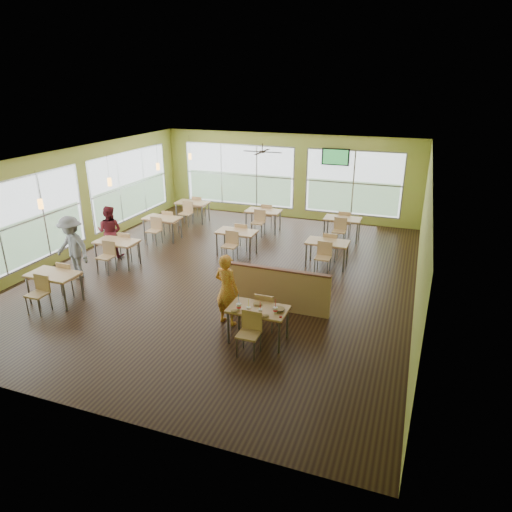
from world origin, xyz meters
name	(u,v)px	position (x,y,z in m)	size (l,w,h in m)	color
room	(225,218)	(0.00, 0.00, 1.60)	(12.00, 12.04, 3.20)	black
window_bays	(190,191)	(-2.65, 3.08, 1.48)	(9.24, 10.24, 2.38)	white
main_table	(258,313)	(2.00, -3.00, 0.63)	(1.22, 1.52, 0.87)	tan
half_wall_divider	(279,289)	(2.00, -1.55, 0.52)	(2.40, 0.14, 1.04)	tan
dining_tables	(217,230)	(-1.05, 1.71, 0.63)	(6.92, 8.72, 0.87)	tan
pendant_lights	(134,174)	(-3.20, 0.68, 2.45)	(0.11, 7.31, 0.86)	#2D2119
ceiling_fan	(262,152)	(0.00, 3.00, 2.95)	(1.25, 1.25, 0.29)	#2D2119
tv_backwall	(336,157)	(1.80, 5.90, 2.45)	(1.00, 0.07, 0.60)	black
man_plaid	(227,290)	(1.11, -2.53, 0.81)	(0.59, 0.39, 1.63)	#DA5418
patron_maroon	(110,231)	(-3.85, 0.07, 0.79)	(0.77, 0.60, 1.58)	maroon
patron_grey	(72,247)	(-3.77, -1.64, 0.87)	(1.12, 0.65, 1.74)	slate
cup_blue	(239,307)	(1.66, -3.21, 0.83)	(0.11, 0.11, 0.38)	white
cup_yellow	(249,310)	(1.88, -3.24, 0.82)	(0.09, 0.09, 0.33)	white
cup_red_near	(260,311)	(2.12, -3.22, 0.81)	(0.08, 0.08, 0.30)	white
cup_red_far	(275,310)	(2.39, -3.08, 0.82)	(0.10, 0.10, 0.34)	white
food_basket	(279,310)	(2.43, -2.97, 0.78)	(0.24, 0.24, 0.06)	black
ketchup_cup	(281,317)	(2.54, -3.21, 0.76)	(0.06, 0.06, 0.02)	#A31C11
wrapper_left	(234,311)	(1.61, -3.30, 0.77)	(0.15, 0.14, 0.04)	#A98751
wrapper_mid	(257,304)	(1.94, -2.87, 0.77)	(0.20, 0.18, 0.05)	#A98751
wrapper_right	(266,316)	(2.25, -3.28, 0.77)	(0.15, 0.13, 0.04)	#A98751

